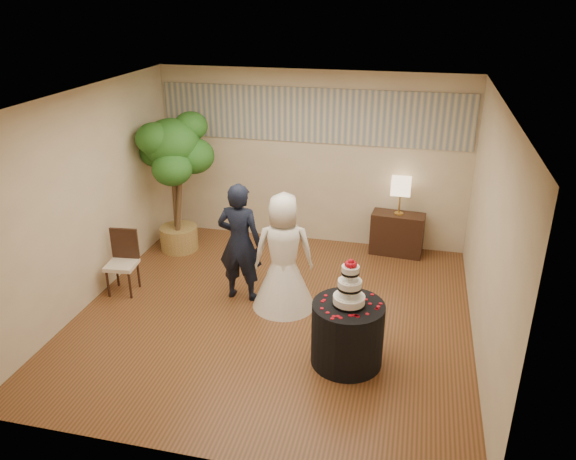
% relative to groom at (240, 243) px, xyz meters
% --- Properties ---
extents(floor, '(5.00, 5.00, 0.00)m').
position_rel_groom_xyz_m(floor, '(0.55, -0.36, -0.82)').
color(floor, brown).
rests_on(floor, ground).
extents(ceiling, '(5.00, 5.00, 0.00)m').
position_rel_groom_xyz_m(ceiling, '(0.55, -0.36, 1.98)').
color(ceiling, white).
rests_on(ceiling, wall_back).
extents(wall_back, '(5.00, 0.06, 2.80)m').
position_rel_groom_xyz_m(wall_back, '(0.55, 2.14, 0.58)').
color(wall_back, beige).
rests_on(wall_back, ground).
extents(wall_front, '(5.00, 0.06, 2.80)m').
position_rel_groom_xyz_m(wall_front, '(0.55, -2.86, 0.58)').
color(wall_front, beige).
rests_on(wall_front, ground).
extents(wall_left, '(0.06, 5.00, 2.80)m').
position_rel_groom_xyz_m(wall_left, '(-1.95, -0.36, 0.58)').
color(wall_left, beige).
rests_on(wall_left, ground).
extents(wall_right, '(0.06, 5.00, 2.80)m').
position_rel_groom_xyz_m(wall_right, '(3.05, -0.36, 0.58)').
color(wall_right, beige).
rests_on(wall_right, ground).
extents(mural_border, '(4.90, 0.02, 0.85)m').
position_rel_groom_xyz_m(mural_border, '(0.55, 2.12, 1.28)').
color(mural_border, '#9D9D91').
rests_on(mural_border, wall_back).
extents(groom, '(0.61, 0.41, 1.65)m').
position_rel_groom_xyz_m(groom, '(0.00, 0.00, 0.00)').
color(groom, black).
rests_on(groom, floor).
extents(bride, '(1.00, 1.00, 1.59)m').
position_rel_groom_xyz_m(bride, '(0.62, -0.09, -0.03)').
color(bride, white).
rests_on(bride, floor).
extents(cake_table, '(0.87, 0.87, 0.75)m').
position_rel_groom_xyz_m(cake_table, '(1.60, -1.13, -0.45)').
color(cake_table, black).
rests_on(cake_table, floor).
extents(wedding_cake, '(0.36, 0.36, 0.56)m').
position_rel_groom_xyz_m(wedding_cake, '(1.60, -1.13, 0.20)').
color(wedding_cake, white).
rests_on(wedding_cake, cake_table).
extents(console, '(0.84, 0.43, 0.68)m').
position_rel_groom_xyz_m(console, '(1.99, 1.89, -0.48)').
color(console, black).
rests_on(console, floor).
extents(table_lamp, '(0.30, 0.30, 0.58)m').
position_rel_groom_xyz_m(table_lamp, '(1.99, 1.89, 0.14)').
color(table_lamp, beige).
rests_on(table_lamp, console).
extents(ficus_tree, '(1.29, 1.29, 2.26)m').
position_rel_groom_xyz_m(ficus_tree, '(-1.45, 1.25, 0.30)').
color(ficus_tree, '#265F1E').
rests_on(ficus_tree, floor).
extents(side_chair, '(0.45, 0.47, 0.89)m').
position_rel_groom_xyz_m(side_chair, '(-1.64, -0.24, -0.38)').
color(side_chair, black).
rests_on(side_chair, floor).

